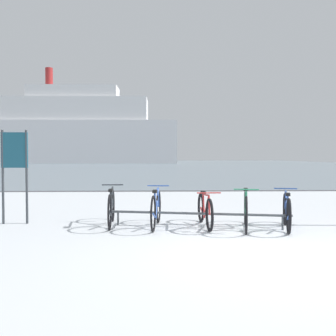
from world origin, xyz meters
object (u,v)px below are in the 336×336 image
bicycle_1 (156,209)px  ferry_ship (77,131)px  info_sign (15,160)px  bicycle_0 (111,208)px  bicycle_4 (287,211)px  bicycle_2 (205,210)px  bicycle_3 (246,210)px

bicycle_1 → ferry_ship: size_ratio=0.04×
bicycle_1 → info_sign: 3.19m
bicycle_0 → bicycle_4: bearing=-8.0°
bicycle_2 → bicycle_0: bearing=174.3°
info_sign → bicycle_4: bearing=-7.8°
bicycle_1 → ferry_ship: (-16.24, 69.81, 6.19)m
bicycle_2 → bicycle_4: (1.58, -0.30, 0.01)m
bicycle_2 → bicycle_3: (0.78, -0.23, 0.04)m
bicycle_0 → info_sign: size_ratio=0.85×
bicycle_4 → ferry_ship: bearing=105.0°
bicycle_0 → bicycle_3: 2.73m
bicycle_1 → info_sign: size_ratio=0.83×
bicycle_4 → bicycle_0: bearing=172.0°
bicycle_1 → bicycle_2: bearing=0.8°
bicycle_0 → info_sign: info_sign is taller
bicycle_2 → info_sign: (-3.99, 0.47, 1.01)m
bicycle_2 → ferry_ship: size_ratio=0.04×
bicycle_0 → bicycle_3: bearing=-8.9°
bicycle_0 → bicycle_1: bicycle_0 is taller
bicycle_2 → bicycle_3: bicycle_3 is taller
bicycle_3 → ferry_ship: bearing=104.4°
bicycle_4 → ferry_ship: size_ratio=0.04×
bicycle_0 → bicycle_1: size_ratio=1.02×
bicycle_0 → bicycle_4: (3.50, -0.49, -0.02)m
bicycle_1 → ferry_ship: bearing=103.1°
bicycle_0 → bicycle_4: size_ratio=1.06×
bicycle_3 → info_sign: (-4.77, 0.70, 0.97)m
bicycle_3 → ferry_ship: (-18.02, 70.02, 6.18)m
bicycle_0 → bicycle_4: bicycle_0 is taller
bicycle_4 → info_sign: 5.71m
bicycle_1 → ferry_ship: 71.94m
info_sign → ferry_ship: ferry_ship is taller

